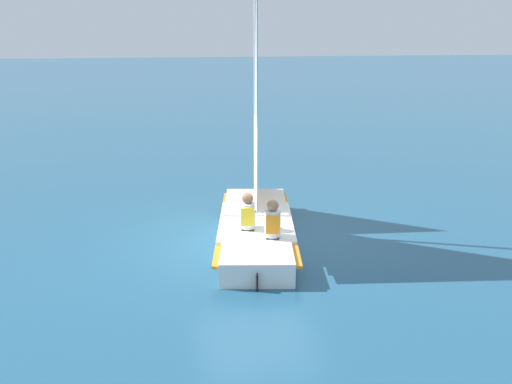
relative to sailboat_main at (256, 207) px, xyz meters
name	(u,v)px	position (x,y,z in m)	size (l,w,h in m)	color
ground_plane	(256,240)	(0.01, 0.02, -0.73)	(260.00, 260.00, 0.00)	#235675
sailboat_main	(256,207)	(0.00, 0.00, 0.00)	(2.55, 4.46, 5.59)	white
sailor_helm	(248,220)	(-0.28, -0.39, -0.11)	(0.37, 0.40, 1.16)	black
sailor_crew	(272,228)	(0.05, -0.94, -0.11)	(0.37, 0.40, 1.16)	black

